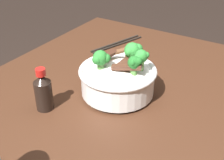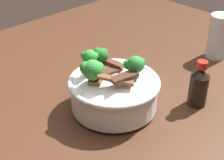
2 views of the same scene
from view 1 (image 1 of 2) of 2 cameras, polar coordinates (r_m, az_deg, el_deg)
name	(u,v)px [view 1 (image 1 of 2)]	position (r m, az deg, el deg)	size (l,w,h in m)	color
dining_table	(128,158)	(0.78, 3.07, -14.67)	(1.22, 1.02, 0.77)	#472819
rice_bowl	(118,76)	(0.81, 1.20, 0.77)	(0.21, 0.21, 0.14)	white
chopsticks_pair	(117,44)	(1.13, 0.94, 6.95)	(0.23, 0.10, 0.01)	#28231E
soy_sauce_bottle	(43,92)	(0.77, -13.02, -2.17)	(0.05, 0.05, 0.12)	black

